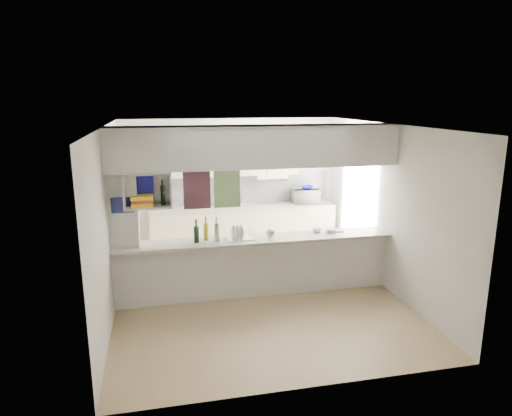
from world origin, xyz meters
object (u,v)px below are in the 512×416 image
object	(u,v)px
microwave	(306,196)
wine_bottles	(207,232)
bowl	(307,188)
dish_rack	(240,233)

from	to	relation	value
microwave	wine_bottles	xyz separation A→B (m)	(-2.22, -2.10, -0.01)
microwave	wine_bottles	world-z (taller)	wine_bottles
bowl	dish_rack	world-z (taller)	bowl
bowl	wine_bottles	distance (m)	3.04
microwave	dish_rack	world-z (taller)	microwave
microwave	bowl	bearing A→B (deg)	101.94
dish_rack	microwave	bearing A→B (deg)	44.05
bowl	dish_rack	bearing A→B (deg)	-130.28
microwave	dish_rack	bearing A→B (deg)	54.18
microwave	bowl	world-z (taller)	bowl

